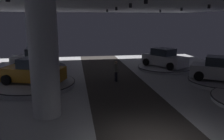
{
  "coord_description": "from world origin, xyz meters",
  "views": [
    {
      "loc": [
        -2.93,
        -7.26,
        4.59
      ],
      "look_at": [
        -0.57,
        7.14,
        1.4
      ],
      "focal_mm": 37.0,
      "sensor_mm": 36.0,
      "label": 1
    }
  ],
  "objects_px": {
    "display_platform_far_right": "(221,82)",
    "display_car_far_left": "(33,72)",
    "column_left": "(44,60)",
    "visitor_walking_near": "(116,70)",
    "display_platform_deep_right": "(164,67)",
    "display_car_deep_right": "(164,58)",
    "display_car_deep_left": "(36,58)",
    "display_platform_far_left": "(34,84)",
    "display_platform_deep_left": "(36,68)",
    "display_car_far_right": "(221,70)"
  },
  "relations": [
    {
      "from": "display_car_far_right",
      "to": "display_car_deep_right",
      "type": "distance_m",
      "value": 6.07
    },
    {
      "from": "display_platform_deep_left",
      "to": "display_platform_far_right",
      "type": "bearing_deg",
      "value": -26.63
    },
    {
      "from": "display_platform_far_right",
      "to": "display_platform_deep_right",
      "type": "height_order",
      "value": "display_platform_far_right"
    },
    {
      "from": "display_platform_far_right",
      "to": "visitor_walking_near",
      "type": "relative_size",
      "value": 2.9
    },
    {
      "from": "display_car_far_left",
      "to": "display_car_deep_right",
      "type": "bearing_deg",
      "value": 21.18
    },
    {
      "from": "display_car_deep_right",
      "to": "display_car_deep_left",
      "type": "distance_m",
      "value": 12.0
    },
    {
      "from": "display_platform_deep_right",
      "to": "display_platform_deep_left",
      "type": "height_order",
      "value": "display_platform_deep_left"
    },
    {
      "from": "display_car_far_right",
      "to": "display_platform_deep_right",
      "type": "xyz_separation_m",
      "value": [
        -2.06,
        5.68,
        -0.93
      ]
    },
    {
      "from": "display_car_far_left",
      "to": "visitor_walking_near",
      "type": "distance_m",
      "value": 5.89
    },
    {
      "from": "display_platform_far_right",
      "to": "display_car_far_right",
      "type": "distance_m",
      "value": 0.89
    },
    {
      "from": "display_car_deep_right",
      "to": "display_platform_deep_left",
      "type": "distance_m",
      "value": 12.05
    },
    {
      "from": "display_platform_far_left",
      "to": "display_car_far_left",
      "type": "bearing_deg",
      "value": -20.95
    },
    {
      "from": "display_car_far_right",
      "to": "display_car_deep_right",
      "type": "height_order",
      "value": "display_car_far_right"
    },
    {
      "from": "display_platform_far_right",
      "to": "display_platform_deep_right",
      "type": "relative_size",
      "value": 0.92
    },
    {
      "from": "display_platform_far_right",
      "to": "display_car_far_left",
      "type": "distance_m",
      "value": 13.42
    },
    {
      "from": "display_platform_far_left",
      "to": "visitor_walking_near",
      "type": "relative_size",
      "value": 3.57
    },
    {
      "from": "column_left",
      "to": "display_platform_deep_right",
      "type": "distance_m",
      "value": 13.89
    },
    {
      "from": "display_car_far_left",
      "to": "display_car_deep_left",
      "type": "height_order",
      "value": "display_car_far_left"
    },
    {
      "from": "display_platform_far_left",
      "to": "display_car_far_right",
      "type": "bearing_deg",
      "value": -5.84
    },
    {
      "from": "display_platform_far_left",
      "to": "column_left",
      "type": "bearing_deg",
      "value": -74.28
    },
    {
      "from": "display_platform_deep_left",
      "to": "display_car_far_right",
      "type": "bearing_deg",
      "value": -26.61
    },
    {
      "from": "display_car_far_left",
      "to": "visitor_walking_near",
      "type": "height_order",
      "value": "display_car_far_left"
    },
    {
      "from": "display_platform_far_right",
      "to": "display_car_far_right",
      "type": "relative_size",
      "value": 1.04
    },
    {
      "from": "column_left",
      "to": "display_platform_far_left",
      "type": "relative_size",
      "value": 0.97
    },
    {
      "from": "display_platform_deep_right",
      "to": "display_car_far_left",
      "type": "bearing_deg",
      "value": -158.96
    },
    {
      "from": "display_platform_far_right",
      "to": "display_car_deep_left",
      "type": "bearing_deg",
      "value": 153.32
    },
    {
      "from": "column_left",
      "to": "visitor_walking_near",
      "type": "height_order",
      "value": "column_left"
    },
    {
      "from": "display_car_far_right",
      "to": "display_car_far_left",
      "type": "bearing_deg",
      "value": 174.19
    },
    {
      "from": "visitor_walking_near",
      "to": "display_car_far_right",
      "type": "bearing_deg",
      "value": -13.93
    },
    {
      "from": "display_platform_deep_right",
      "to": "display_platform_far_left",
      "type": "bearing_deg",
      "value": -159.06
    },
    {
      "from": "display_platform_far_right",
      "to": "display_car_far_right",
      "type": "height_order",
      "value": "display_car_far_right"
    },
    {
      "from": "display_platform_far_left",
      "to": "display_car_deep_left",
      "type": "distance_m",
      "value": 5.77
    },
    {
      "from": "column_left",
      "to": "display_car_deep_left",
      "type": "xyz_separation_m",
      "value": [
        -2.12,
        10.82,
        -1.66
      ]
    },
    {
      "from": "display_platform_deep_left",
      "to": "display_car_deep_left",
      "type": "bearing_deg",
      "value": 3.03
    },
    {
      "from": "column_left",
      "to": "display_platform_far_left",
      "type": "distance_m",
      "value": 5.94
    },
    {
      "from": "display_car_far_left",
      "to": "visitor_walking_near",
      "type": "bearing_deg",
      "value": 4.77
    },
    {
      "from": "visitor_walking_near",
      "to": "column_left",
      "type": "bearing_deg",
      "value": -128.27
    },
    {
      "from": "display_platform_deep_left",
      "to": "visitor_walking_near",
      "type": "distance_m",
      "value": 8.42
    },
    {
      "from": "column_left",
      "to": "display_platform_far_left",
      "type": "height_order",
      "value": "column_left"
    },
    {
      "from": "display_car_far_right",
      "to": "display_car_far_left",
      "type": "distance_m",
      "value": 13.37
    },
    {
      "from": "display_platform_deep_left",
      "to": "display_car_deep_left",
      "type": "xyz_separation_m",
      "value": [
        0.03,
        0.0,
        0.91
      ]
    },
    {
      "from": "display_platform_deep_left",
      "to": "column_left",
      "type": "bearing_deg",
      "value": -78.75
    },
    {
      "from": "display_platform_deep_left",
      "to": "display_car_far_left",
      "type": "bearing_deg",
      "value": -82.68
    },
    {
      "from": "column_left",
      "to": "display_platform_deep_left",
      "type": "relative_size",
      "value": 0.99
    },
    {
      "from": "display_platform_far_left",
      "to": "display_car_deep_right",
      "type": "bearing_deg",
      "value": 21.09
    },
    {
      "from": "display_car_far_left",
      "to": "display_car_far_right",
      "type": "bearing_deg",
      "value": -5.81
    },
    {
      "from": "display_platform_deep_right",
      "to": "display_platform_far_left",
      "type": "height_order",
      "value": "display_platform_far_left"
    },
    {
      "from": "display_car_far_right",
      "to": "display_platform_deep_left",
      "type": "distance_m",
      "value": 15.71
    },
    {
      "from": "display_car_far_right",
      "to": "display_car_deep_right",
      "type": "bearing_deg",
      "value": 109.96
    },
    {
      "from": "display_car_deep_right",
      "to": "display_car_deep_left",
      "type": "height_order",
      "value": "display_car_deep_left"
    }
  ]
}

